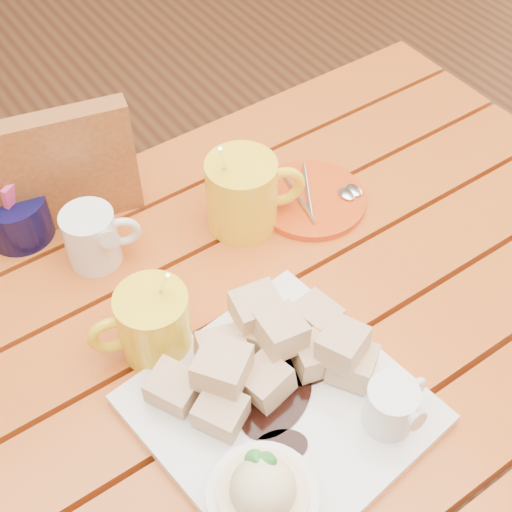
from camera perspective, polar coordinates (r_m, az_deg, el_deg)
table at (r=0.97m, az=0.09°, el=-10.59°), size 1.20×0.79×0.75m
dessert_plate at (r=0.79m, az=1.90°, el=-12.45°), size 0.31×0.31×0.11m
coffee_mug_left at (r=0.85m, az=-8.33°, el=-5.36°), size 0.12×0.09×0.14m
coffee_mug_right at (r=0.97m, az=-0.96°, el=5.09°), size 0.14×0.10×0.16m
cream_pitcher at (r=0.96m, az=-12.91°, el=1.55°), size 0.10×0.09×0.09m
sugar_caddy at (r=1.02m, az=-18.63°, el=3.11°), size 0.09×0.09×0.10m
orange_saucer at (r=1.04m, az=4.50°, el=4.57°), size 0.16×0.16×0.02m
chair_far at (r=1.30m, az=-18.47°, el=-2.07°), size 0.53×0.53×0.93m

